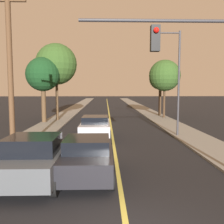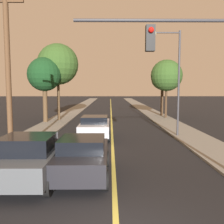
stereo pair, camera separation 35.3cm
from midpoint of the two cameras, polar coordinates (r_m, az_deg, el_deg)
The scene contains 13 objects.
road_surface at distance 40.98m, azimuth 0.00°, elevation 0.79°, with size 8.31×80.00×0.01m.
sidewalk_left at distance 41.29m, azimuth -7.52°, elevation 0.85°, with size 2.50×80.00×0.12m.
sidewalk_right at distance 41.37m, azimuth 7.51°, elevation 0.86°, with size 2.50×80.00×0.12m.
car_near_lane_front at distance 9.49m, azimuth -5.63°, elevation -10.08°, with size 1.95×3.97×1.54m.
car_near_lane_second at distance 16.78m, azimuth -3.33°, elevation -3.29°, with size 2.04×4.25×1.49m.
car_outer_lane_front at distance 9.36m, azimuth -17.29°, elevation -10.07°, with size 2.07×3.90×1.70m.
traffic_signal_mast at distance 9.60m, azimuth 20.41°, elevation 10.09°, with size 6.06×0.42×5.83m.
streetlamp_right at distance 17.52m, azimuth 14.13°, elevation 9.62°, with size 2.00×0.36×7.04m.
utility_pole_left at distance 12.27m, azimuth -21.90°, elevation 8.65°, with size 1.60×0.24×7.64m.
tree_left_near at distance 24.64m, azimuth -14.79°, elevation 8.22°, with size 3.20×3.20×6.14m.
tree_left_far at distance 25.94m, azimuth -11.88°, elevation 10.60°, with size 4.10×4.10×7.66m.
tree_right_near at distance 30.26m, azimuth 11.78°, elevation 7.40°, with size 2.62×2.62×5.67m.
tree_right_far at distance 27.99m, azimuth 12.71°, elevation 8.13°, with size 3.41×3.41×6.31m.
Camera 2 is at (-0.14, -4.85, 3.34)m, focal length 40.00 mm.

